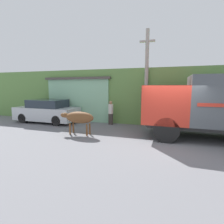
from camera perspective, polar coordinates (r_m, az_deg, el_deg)
ground_plane at (r=8.23m, az=18.49°, el=-9.50°), size 60.00×60.00×0.00m
hillside_embankment at (r=14.36m, az=18.88°, el=5.22°), size 32.00×6.56×3.62m
building_backdrop at (r=13.73m, az=-8.90°, el=4.47°), size 5.05×2.70×3.12m
cargo_truck at (r=9.19m, az=32.74°, el=2.13°), size 6.76×2.40×2.95m
brown_cow at (r=9.16m, az=-10.80°, el=-1.82°), size 1.90×0.61×1.19m
parked_suv at (r=12.91m, az=-20.46°, el=0.23°), size 4.37×1.81×1.58m
pedestrian_on_hill at (r=11.33m, az=-0.41°, el=0.12°), size 0.35×0.35×1.55m
utility_pole at (r=11.00m, az=11.17°, el=11.06°), size 0.90×0.23×5.82m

